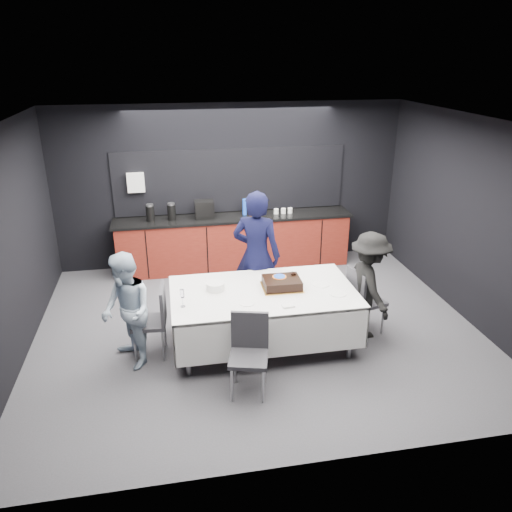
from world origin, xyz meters
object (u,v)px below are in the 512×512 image
(chair_right, at_px, (362,296))
(party_table, at_px, (263,300))
(person_left, at_px, (127,311))
(plate_stack, at_px, (215,286))
(chair_left, at_px, (155,316))
(person_center, at_px, (257,255))
(chair_near, at_px, (249,348))
(cake_assembly, at_px, (282,283))
(person_right, at_px, (369,285))
(champagne_flute, at_px, (182,295))

(chair_right, bearing_deg, party_table, -177.01)
(party_table, relative_size, person_left, 1.61)
(plate_stack, xyz_separation_m, person_left, (-1.09, -0.26, -0.11))
(plate_stack, relative_size, chair_left, 0.25)
(chair_left, bearing_deg, person_center, 28.37)
(chair_near, bearing_deg, plate_stack, 104.03)
(cake_assembly, relative_size, person_right, 0.35)
(cake_assembly, distance_m, chair_right, 1.15)
(plate_stack, xyz_separation_m, champagne_flute, (-0.43, -0.37, 0.11))
(party_table, xyz_separation_m, person_right, (1.41, 0.01, 0.09))
(plate_stack, xyz_separation_m, person_right, (2.00, -0.13, -0.10))
(chair_left, distance_m, person_center, 1.67)
(cake_assembly, height_order, person_right, person_right)
(chair_right, relative_size, chair_near, 1.00)
(person_right, bearing_deg, cake_assembly, 84.03)
(chair_left, bearing_deg, chair_right, 0.79)
(chair_right, height_order, chair_near, same)
(person_left, xyz_separation_m, person_right, (3.09, 0.13, 0.01))
(party_table, bearing_deg, cake_assembly, 10.54)
(chair_left, xyz_separation_m, chair_right, (2.72, 0.04, 0.00))
(champagne_flute, xyz_separation_m, chair_near, (0.68, -0.64, -0.40))
(plate_stack, bearing_deg, person_left, -166.48)
(cake_assembly, relative_size, chair_left, 0.55)
(chair_near, bearing_deg, chair_left, 138.33)
(chair_left, relative_size, chair_near, 1.00)
(chair_left, relative_size, person_center, 0.50)
(person_left, bearing_deg, chair_near, 37.71)
(cake_assembly, bearing_deg, person_right, -1.96)
(chair_left, height_order, person_center, person_center)
(chair_near, bearing_deg, cake_assembly, 57.67)
(champagne_flute, bearing_deg, cake_assembly, 12.65)
(champagne_flute, relative_size, chair_right, 0.24)
(cake_assembly, bearing_deg, chair_near, -122.33)
(champagne_flute, xyz_separation_m, person_center, (1.08, 1.04, -0.01))
(champagne_flute, bearing_deg, chair_right, 7.40)
(party_table, height_order, chair_left, chair_left)
(plate_stack, relative_size, person_left, 0.16)
(plate_stack, bearing_deg, chair_near, -75.97)
(chair_near, bearing_deg, champagne_flute, 136.71)
(person_center, bearing_deg, chair_right, 175.28)
(party_table, relative_size, cake_assembly, 4.53)
(person_left, bearing_deg, plate_stack, 80.63)
(chair_left, xyz_separation_m, person_center, (1.43, 0.77, 0.40))
(person_left, bearing_deg, champagne_flute, 57.35)
(chair_near, relative_size, person_center, 0.50)
(person_center, xyz_separation_m, person_left, (-1.74, -0.93, -0.21))
(party_table, relative_size, chair_left, 2.51)
(chair_right, distance_m, chair_near, 1.95)
(champagne_flute, bearing_deg, person_center, 43.92)
(cake_assembly, distance_m, person_center, 0.78)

